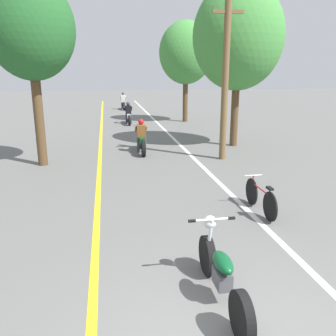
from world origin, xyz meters
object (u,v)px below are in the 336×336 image
object	(u,v)px
roadside_tree_right_near	(238,37)
motorcycle_rider_far	(123,103)
bicycle_parked	(260,198)
roadside_tree_right_far	(186,53)
motorcycle_foreground	(221,273)
motorcycle_rider_lead	(141,140)
utility_pole	(225,78)
motorcycle_rider_mid	(128,115)
roadside_tree_left	(31,30)

from	to	relation	value
roadside_tree_right_near	motorcycle_rider_far	bearing A→B (deg)	103.74
roadside_tree_right_near	motorcycle_rider_far	xyz separation A→B (m)	(-3.98, 16.28, -3.99)
bicycle_parked	roadside_tree_right_far	bearing A→B (deg)	83.92
motorcycle_foreground	motorcycle_rider_lead	xyz separation A→B (m)	(-0.15, 9.78, 0.09)
utility_pole	motorcycle_foreground	world-z (taller)	utility_pole
motorcycle_rider_mid	roadside_tree_left	bearing A→B (deg)	-110.66
motorcycle_rider_mid	motorcycle_rider_far	xyz separation A→B (m)	(0.13, 8.77, 0.02)
utility_pole	roadside_tree_right_near	bearing A→B (deg)	61.18
motorcycle_foreground	roadside_tree_right_near	bearing A→B (deg)	69.17
motorcycle_foreground	motorcycle_rider_lead	distance (m)	9.78
roadside_tree_left	motorcycle_rider_far	bearing A→B (deg)	78.47
motorcycle_foreground	motorcycle_rider_far	distance (m)	26.73
roadside_tree_right_near	motorcycle_foreground	distance (m)	11.90
roadside_tree_right_near	motorcycle_rider_far	world-z (taller)	roadside_tree_right_near
roadside_tree_left	motorcycle_rider_far	world-z (taller)	roadside_tree_left
utility_pole	roadside_tree_left	distance (m)	6.63
motorcycle_foreground	bicycle_parked	world-z (taller)	motorcycle_foreground
utility_pole	motorcycle_rider_lead	distance (m)	4.09
motorcycle_rider_far	motorcycle_rider_lead	bearing A→B (deg)	-90.48
motorcycle_foreground	motorcycle_rider_mid	bearing A→B (deg)	90.44
motorcycle_rider_lead	bicycle_parked	bearing A→B (deg)	-73.04
motorcycle_foreground	motorcycle_rider_lead	size ratio (longest dim) A/B	0.99
roadside_tree_left	bicycle_parked	world-z (taller)	roadside_tree_left
motorcycle_foreground	motorcycle_rider_lead	bearing A→B (deg)	90.88
roadside_tree_left	motorcycle_foreground	size ratio (longest dim) A/B	2.86
roadside_tree_left	roadside_tree_right_far	bearing A→B (deg)	53.97
roadside_tree_right_near	roadside_tree_left	distance (m)	8.00
utility_pole	bicycle_parked	size ratio (longest dim) A/B	3.41
bicycle_parked	roadside_tree_left	bearing A→B (deg)	136.49
utility_pole	bicycle_parked	distance (m)	5.82
motorcycle_rider_mid	motorcycle_rider_far	size ratio (longest dim) A/B	1.03
utility_pole	motorcycle_rider_far	world-z (taller)	utility_pole
roadside_tree_left	bicycle_parked	distance (m)	8.82
motorcycle_rider_mid	bicycle_parked	world-z (taller)	motorcycle_rider_mid
motorcycle_rider_lead	bicycle_parked	size ratio (longest dim) A/B	1.29
roadside_tree_right_near	motorcycle_rider_mid	size ratio (longest dim) A/B	3.21
utility_pole	roadside_tree_right_far	world-z (taller)	roadside_tree_right_far
roadside_tree_right_near	bicycle_parked	xyz separation A→B (m)	(-2.05, -7.46, -4.17)
roadside_tree_right_far	motorcycle_rider_lead	distance (m)	10.14
motorcycle_rider_lead	bicycle_parked	distance (m)	7.11
utility_pole	motorcycle_rider_lead	world-z (taller)	utility_pole
roadside_tree_right_near	roadside_tree_left	bearing A→B (deg)	-165.00
motorcycle_rider_far	bicycle_parked	xyz separation A→B (m)	(1.93, -23.74, -0.18)
roadside_tree_right_near	motorcycle_foreground	size ratio (longest dim) A/B	3.14
motorcycle_foreground	motorcycle_rider_mid	size ratio (longest dim) A/B	1.02
roadside_tree_right_near	bicycle_parked	distance (m)	8.79
utility_pole	motorcycle_rider_lead	size ratio (longest dim) A/B	2.65
roadside_tree_left	motorcycle_rider_lead	size ratio (longest dim) A/B	2.83
motorcycle_rider_far	roadside_tree_left	bearing A→B (deg)	-101.53
motorcycle_foreground	roadside_tree_left	bearing A→B (deg)	114.14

